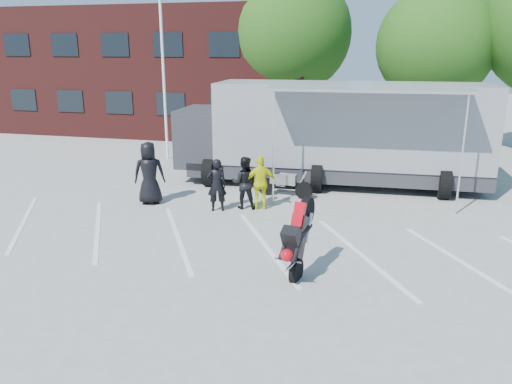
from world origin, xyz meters
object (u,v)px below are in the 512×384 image
at_px(transporter_truck, 333,184).
at_px(spectator_leather_a, 149,173).
at_px(stunt_bike_rider, 305,270).
at_px(spectator_hivis, 261,183).
at_px(tree_mid, 435,46).
at_px(flagpole, 168,43).
at_px(parked_motorcycle, 285,197).
at_px(spectator_leather_b, 217,185).
at_px(tree_left, 292,33).
at_px(spectator_leather_c, 244,183).

relative_size(transporter_truck, spectator_leather_a, 5.73).
bearing_deg(stunt_bike_rider, spectator_hivis, 126.97).
bearing_deg(tree_mid, flagpole, -156.03).
height_order(spectator_leather_a, spectator_hivis, spectator_leather_a).
height_order(parked_motorcycle, spectator_leather_b, spectator_leather_b).
distance_m(tree_left, spectator_hivis, 13.07).
relative_size(parked_motorcycle, spectator_leather_a, 0.98).
height_order(flagpole, parked_motorcycle, flagpole).
distance_m(spectator_leather_b, spectator_leather_c, 0.88).
height_order(tree_left, spectator_leather_b, tree_left).
height_order(parked_motorcycle, spectator_leather_c, spectator_leather_c).
bearing_deg(spectator_hivis, spectator_leather_b, -1.10).
bearing_deg(flagpole, spectator_hivis, -47.46).
xyz_separation_m(parked_motorcycle, spectator_hivis, (-0.46, -1.50, 0.84)).
relative_size(parked_motorcycle, spectator_hivis, 1.16).
relative_size(tree_left, spectator_hivis, 5.12).
height_order(tree_mid, spectator_leather_a, tree_mid).
distance_m(tree_mid, transporter_truck, 9.79).
distance_m(stunt_bike_rider, spectator_leather_b, 4.94).
xyz_separation_m(tree_left, spectator_hivis, (1.36, -12.11, -4.72)).
xyz_separation_m(tree_left, transporter_truck, (3.26, -8.58, -5.57)).
distance_m(tree_left, tree_mid, 7.10).
distance_m(transporter_truck, spectator_hivis, 4.09).
bearing_deg(tree_left, transporter_truck, -69.19).
relative_size(stunt_bike_rider, spectator_leather_b, 1.17).
distance_m(tree_left, parked_motorcycle, 12.12).
height_order(tree_mid, spectator_leather_c, tree_mid).
bearing_deg(tree_mid, stunt_bike_rider, -103.40).
relative_size(spectator_leather_a, spectator_hivis, 1.19).
xyz_separation_m(flagpole, spectator_hivis, (5.60, -6.11, -4.21)).
xyz_separation_m(flagpole, stunt_bike_rider, (7.63, -10.17, -5.05)).
bearing_deg(parked_motorcycle, spectator_leather_c, 154.90).
relative_size(stunt_bike_rider, spectator_leather_c, 1.16).
height_order(tree_mid, parked_motorcycle, tree_mid).
xyz_separation_m(flagpole, tree_mid, (11.24, 5.00, -0.11)).
relative_size(tree_mid, spectator_leather_a, 3.82).
bearing_deg(spectator_leather_a, spectator_leather_b, 152.90).
height_order(spectator_leather_b, spectator_leather_c, spectator_leather_c).
bearing_deg(spectator_leather_b, parked_motorcycle, -151.73).
xyz_separation_m(transporter_truck, spectator_leather_a, (-5.50, -3.82, 1.01)).
relative_size(flagpole, spectator_leather_a, 3.98).
xyz_separation_m(tree_mid, parked_motorcycle, (-5.18, -9.61, -4.94)).
relative_size(tree_mid, spectator_hivis, 4.55).
height_order(flagpole, tree_mid, flagpole).
distance_m(tree_mid, stunt_bike_rider, 16.36).
height_order(tree_mid, spectator_leather_b, tree_mid).
distance_m(flagpole, spectator_leather_a, 7.83).
bearing_deg(transporter_truck, tree_left, 107.92).
height_order(tree_left, spectator_leather_c, tree_left).
distance_m(spectator_leather_a, spectator_leather_c, 3.09).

